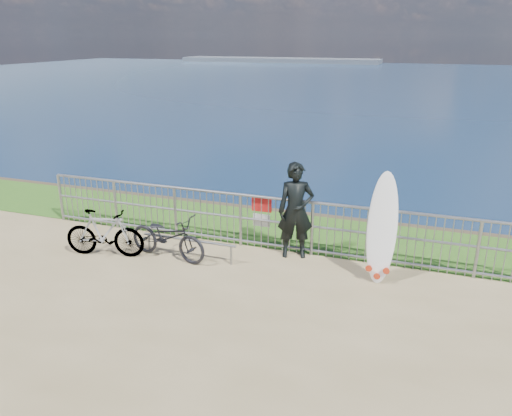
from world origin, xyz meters
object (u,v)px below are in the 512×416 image
at_px(surfboard, 382,232).
at_px(bicycle_far, 104,233).
at_px(surfer, 296,211).
at_px(bicycle_near, 168,237).

bearing_deg(surfboard, bicycle_far, -171.64).
bearing_deg(surfer, bicycle_near, -177.02).
height_order(surfer, bicycle_near, surfer).
bearing_deg(bicycle_near, surfboard, -74.81).
height_order(surfer, surfboard, surfboard).
distance_m(surfer, bicycle_near, 2.53).
relative_size(surfer, bicycle_near, 1.10).
xyz_separation_m(surfer, bicycle_near, (-2.31, -0.92, -0.50)).
height_order(bicycle_near, bicycle_far, bicycle_far).
height_order(surfboard, bicycle_far, surfboard).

